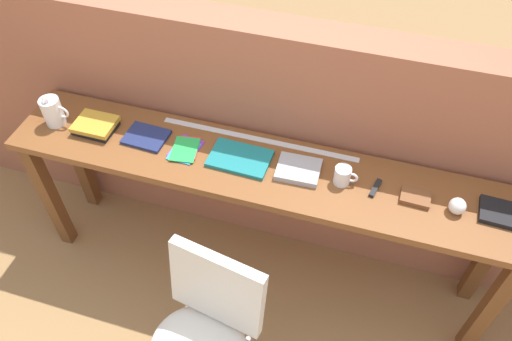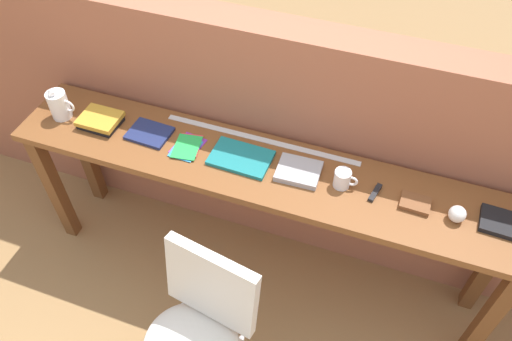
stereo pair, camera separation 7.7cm
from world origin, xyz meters
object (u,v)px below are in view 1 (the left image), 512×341
(multitool_folded, at_px, (375,188))
(sports_ball_small, at_px, (457,206))
(magazine_cycling, at_px, (146,137))
(chair_white_moulded, at_px, (205,329))
(book_stack_leftmost, at_px, (95,126))
(pamphlet_pile_colourful, at_px, (185,149))
(pitcher_white, at_px, (53,111))
(book_open_centre, at_px, (240,158))
(mug, at_px, (343,176))
(leather_journal_brown, at_px, (415,197))
(book_repair_rightmost, at_px, (500,213))

(multitool_folded, distance_m, sports_ball_small, 0.35)
(magazine_cycling, relative_size, sports_ball_small, 2.78)
(chair_white_moulded, relative_size, book_stack_leftmost, 4.44)
(book_stack_leftmost, bearing_deg, pamphlet_pile_colourful, -0.70)
(pitcher_white, xyz_separation_m, sports_ball_small, (1.97, -0.00, -0.04))
(book_open_centre, height_order, mug, mug)
(book_stack_leftmost, relative_size, magazine_cycling, 0.97)
(pitcher_white, bearing_deg, leather_journal_brown, 0.63)
(magazine_cycling, xyz_separation_m, mug, (0.98, -0.01, 0.04))
(magazine_cycling, distance_m, book_open_centre, 0.49)
(magazine_cycling, bearing_deg, book_repair_rightmost, 3.05)
(sports_ball_small, bearing_deg, book_open_centre, 178.62)
(pitcher_white, height_order, pamphlet_pile_colourful, pitcher_white)
(mug, distance_m, book_repair_rightmost, 0.69)
(pitcher_white, relative_size, book_open_centre, 0.64)
(pamphlet_pile_colourful, distance_m, book_open_centre, 0.28)
(chair_white_moulded, distance_m, pamphlet_pile_colourful, 0.84)
(pamphlet_pile_colourful, bearing_deg, book_repair_rightmost, 1.08)
(book_open_centre, height_order, leather_journal_brown, leather_journal_brown)
(book_stack_leftmost, distance_m, book_open_centre, 0.76)
(magazine_cycling, bearing_deg, pamphlet_pile_colourful, -2.56)
(book_open_centre, bearing_deg, leather_journal_brown, 1.56)
(chair_white_moulded, bearing_deg, pitcher_white, 146.86)
(multitool_folded, distance_m, leather_journal_brown, 0.18)
(chair_white_moulded, relative_size, multitool_folded, 8.10)
(mug, xyz_separation_m, leather_journal_brown, (0.33, -0.00, -0.03))
(leather_journal_brown, bearing_deg, book_stack_leftmost, -177.83)
(pitcher_white, height_order, book_repair_rightmost, pitcher_white)
(chair_white_moulded, relative_size, magazine_cycling, 4.30)
(pamphlet_pile_colourful, height_order, multitool_folded, multitool_folded)
(book_stack_leftmost, bearing_deg, mug, 0.43)
(magazine_cycling, distance_m, pamphlet_pile_colourful, 0.22)
(pamphlet_pile_colourful, distance_m, multitool_folded, 0.92)
(book_open_centre, distance_m, leather_journal_brown, 0.82)
(multitool_folded, bearing_deg, chair_white_moulded, -129.93)
(sports_ball_small, bearing_deg, book_repair_rightmost, 11.17)
(chair_white_moulded, height_order, pitcher_white, pitcher_white)
(pamphlet_pile_colourful, bearing_deg, pitcher_white, -179.38)
(pamphlet_pile_colourful, height_order, sports_ball_small, sports_ball_small)
(leather_journal_brown, bearing_deg, multitool_folded, -179.57)
(multitool_folded, bearing_deg, book_repair_rightmost, 1.12)
(pitcher_white, distance_m, multitool_folded, 1.63)
(book_stack_leftmost, xyz_separation_m, magazine_cycling, (0.27, 0.01, -0.02))
(multitool_folded, height_order, book_repair_rightmost, book_repair_rightmost)
(multitool_folded, xyz_separation_m, sports_ball_small, (0.35, -0.03, 0.03))
(pamphlet_pile_colourful, relative_size, leather_journal_brown, 1.50)
(magazine_cycling, height_order, multitool_folded, magazine_cycling)
(pitcher_white, relative_size, multitool_folded, 1.67)
(pamphlet_pile_colourful, relative_size, book_repair_rightmost, 1.12)
(chair_white_moulded, bearing_deg, pamphlet_pile_colourful, 115.87)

